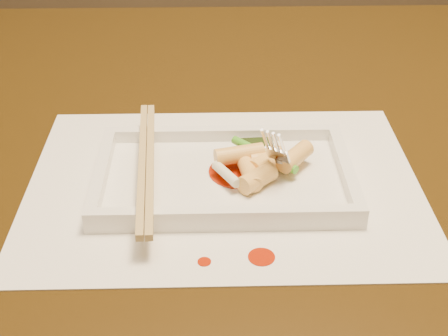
{
  "coord_description": "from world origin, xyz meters",
  "views": [
    {
      "loc": [
        -0.05,
        -0.62,
        1.12
      ],
      "look_at": [
        -0.03,
        -0.09,
        0.77
      ],
      "focal_mm": 50.0,
      "sensor_mm": 36.0,
      "label": 1
    }
  ],
  "objects_px": {
    "placemat": "(224,183)",
    "plate_base": "(224,179)",
    "table": "(250,208)",
    "chopstick_a": "(142,163)",
    "fork": "(295,103)"
  },
  "relations": [
    {
      "from": "chopstick_a",
      "to": "fork",
      "type": "xyz_separation_m",
      "value": [
        0.15,
        0.02,
        0.06
      ]
    },
    {
      "from": "table",
      "to": "fork",
      "type": "bearing_deg",
      "value": -64.17
    },
    {
      "from": "chopstick_a",
      "to": "fork",
      "type": "distance_m",
      "value": 0.16
    },
    {
      "from": "table",
      "to": "chopstick_a",
      "type": "xyz_separation_m",
      "value": [
        -0.12,
        -0.09,
        0.13
      ]
    },
    {
      "from": "table",
      "to": "placemat",
      "type": "distance_m",
      "value": 0.14
    },
    {
      "from": "placemat",
      "to": "plate_base",
      "type": "xyz_separation_m",
      "value": [
        0.0,
        -0.0,
        0.0
      ]
    },
    {
      "from": "placemat",
      "to": "chopstick_a",
      "type": "relative_size",
      "value": 1.7
    },
    {
      "from": "plate_base",
      "to": "chopstick_a",
      "type": "bearing_deg",
      "value": 180.0
    },
    {
      "from": "placemat",
      "to": "plate_base",
      "type": "height_order",
      "value": "plate_base"
    },
    {
      "from": "placemat",
      "to": "fork",
      "type": "relative_size",
      "value": 2.86
    },
    {
      "from": "table",
      "to": "plate_base",
      "type": "height_order",
      "value": "plate_base"
    },
    {
      "from": "table",
      "to": "fork",
      "type": "xyz_separation_m",
      "value": [
        0.04,
        -0.07,
        0.18
      ]
    },
    {
      "from": "chopstick_a",
      "to": "fork",
      "type": "height_order",
      "value": "fork"
    },
    {
      "from": "placemat",
      "to": "fork",
      "type": "bearing_deg",
      "value": 14.42
    },
    {
      "from": "plate_base",
      "to": "chopstick_a",
      "type": "relative_size",
      "value": 1.1
    }
  ]
}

